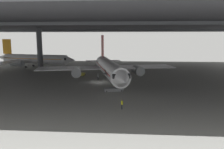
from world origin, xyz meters
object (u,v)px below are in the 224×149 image
at_px(baggage_tug, 83,74).
at_px(airplane_main, 109,68).
at_px(boarding_stairs, 113,88).
at_px(airplane_distant, 34,59).
at_px(crew_worker_by_stairs, 119,85).
at_px(crew_worker_near_nose, 122,104).

bearing_deg(baggage_tug, airplane_main, -43.53).
distance_m(boarding_stairs, baggage_tug, 22.07).
bearing_deg(airplane_distant, boarding_stairs, -47.83).
bearing_deg(boarding_stairs, airplane_main, 99.99).
relative_size(airplane_main, airplane_distant, 1.13).
height_order(airplane_main, boarding_stairs, airplane_main).
bearing_deg(crew_worker_by_stairs, baggage_tug, 124.18).
bearing_deg(crew_worker_by_stairs, boarding_stairs, -124.80).
bearing_deg(airplane_distant, crew_worker_by_stairs, -45.49).
bearing_deg(boarding_stairs, crew_worker_by_stairs, 55.20).
height_order(crew_worker_near_nose, crew_worker_by_stairs, crew_worker_by_stairs).
height_order(airplane_distant, baggage_tug, airplane_distant).
bearing_deg(baggage_tug, crew_worker_near_nose, -67.82).
distance_m(boarding_stairs, crew_worker_near_nose, 12.65).
bearing_deg(baggage_tug, crew_worker_by_stairs, -55.82).
xyz_separation_m(airplane_main, crew_worker_by_stairs, (3.11, -9.19, -2.69)).
bearing_deg(airplane_main, boarding_stairs, -80.01).
bearing_deg(crew_worker_by_stairs, crew_worker_near_nose, -85.92).
bearing_deg(boarding_stairs, airplane_distant, 132.17).
bearing_deg(airplane_distant, baggage_tug, -38.01).
bearing_deg(airplane_main, airplane_distant, 140.37).
height_order(crew_worker_near_nose, baggage_tug, crew_worker_near_nose).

